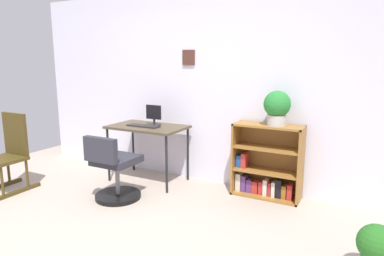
{
  "coord_description": "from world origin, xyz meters",
  "views": [
    {
      "loc": [
        2.01,
        -1.81,
        1.55
      ],
      "look_at": [
        0.3,
        1.38,
        0.84
      ],
      "focal_mm": 32.01,
      "sensor_mm": 36.0,
      "label": 1
    }
  ],
  "objects_px": {
    "keyboard": "(143,126)",
    "office_chair": "(114,172)",
    "desk": "(148,130)",
    "potted_plant_on_shelf": "(277,107)",
    "bookshelf_low": "(266,165)",
    "rocking_chair": "(9,152)",
    "potted_plant_floor": "(376,248)",
    "monitor": "(154,116)"
  },
  "relations": [
    {
      "from": "keyboard",
      "to": "desk",
      "type": "bearing_deg",
      "value": 75.88
    },
    {
      "from": "monitor",
      "to": "rocking_chair",
      "type": "height_order",
      "value": "monitor"
    },
    {
      "from": "keyboard",
      "to": "potted_plant_on_shelf",
      "type": "distance_m",
      "value": 1.68
    },
    {
      "from": "office_chair",
      "to": "bookshelf_low",
      "type": "relative_size",
      "value": 0.9
    },
    {
      "from": "desk",
      "to": "potted_plant_floor",
      "type": "xyz_separation_m",
      "value": [
        2.66,
        -0.9,
        -0.46
      ]
    },
    {
      "from": "desk",
      "to": "rocking_chair",
      "type": "bearing_deg",
      "value": -140.53
    },
    {
      "from": "keyboard",
      "to": "office_chair",
      "type": "bearing_deg",
      "value": -85.33
    },
    {
      "from": "keyboard",
      "to": "potted_plant_floor",
      "type": "distance_m",
      "value": 2.85
    },
    {
      "from": "rocking_chair",
      "to": "bookshelf_low",
      "type": "xyz_separation_m",
      "value": [
        2.79,
        1.28,
        -0.1
      ]
    },
    {
      "from": "desk",
      "to": "potted_plant_on_shelf",
      "type": "bearing_deg",
      "value": 6.1
    },
    {
      "from": "keyboard",
      "to": "bookshelf_low",
      "type": "height_order",
      "value": "bookshelf_low"
    },
    {
      "from": "monitor",
      "to": "keyboard",
      "type": "bearing_deg",
      "value": -112.8
    },
    {
      "from": "potted_plant_floor",
      "to": "desk",
      "type": "bearing_deg",
      "value": 161.21
    },
    {
      "from": "rocking_chair",
      "to": "potted_plant_on_shelf",
      "type": "height_order",
      "value": "potted_plant_on_shelf"
    },
    {
      "from": "monitor",
      "to": "rocking_chair",
      "type": "relative_size",
      "value": 0.28
    },
    {
      "from": "bookshelf_low",
      "to": "potted_plant_floor",
      "type": "xyz_separation_m",
      "value": [
        1.15,
        -1.13,
        -0.16
      ]
    },
    {
      "from": "desk",
      "to": "keyboard",
      "type": "distance_m",
      "value": 0.1
    },
    {
      "from": "desk",
      "to": "rocking_chair",
      "type": "distance_m",
      "value": 1.68
    },
    {
      "from": "keyboard",
      "to": "bookshelf_low",
      "type": "bearing_deg",
      "value": 10.84
    },
    {
      "from": "potted_plant_floor",
      "to": "bookshelf_low",
      "type": "bearing_deg",
      "value": 135.48
    },
    {
      "from": "rocking_chair",
      "to": "bookshelf_low",
      "type": "bearing_deg",
      "value": 24.69
    },
    {
      "from": "desk",
      "to": "potted_plant_floor",
      "type": "relative_size",
      "value": 2.49
    },
    {
      "from": "desk",
      "to": "monitor",
      "type": "height_order",
      "value": "monitor"
    },
    {
      "from": "keyboard",
      "to": "rocking_chair",
      "type": "height_order",
      "value": "rocking_chair"
    },
    {
      "from": "keyboard",
      "to": "rocking_chair",
      "type": "bearing_deg",
      "value": -141.98
    },
    {
      "from": "desk",
      "to": "office_chair",
      "type": "xyz_separation_m",
      "value": [
        0.04,
        -0.71,
        -0.34
      ]
    },
    {
      "from": "rocking_chair",
      "to": "potted_plant_floor",
      "type": "bearing_deg",
      "value": 2.26
    },
    {
      "from": "keyboard",
      "to": "office_chair",
      "type": "height_order",
      "value": "office_chair"
    },
    {
      "from": "office_chair",
      "to": "rocking_chair",
      "type": "relative_size",
      "value": 0.81
    },
    {
      "from": "potted_plant_floor",
      "to": "keyboard",
      "type": "bearing_deg",
      "value": 162.61
    },
    {
      "from": "desk",
      "to": "rocking_chair",
      "type": "relative_size",
      "value": 1.04
    },
    {
      "from": "potted_plant_floor",
      "to": "office_chair",
      "type": "bearing_deg",
      "value": 175.83
    },
    {
      "from": "potted_plant_floor",
      "to": "rocking_chair",
      "type": "bearing_deg",
      "value": -177.74
    },
    {
      "from": "monitor",
      "to": "bookshelf_low",
      "type": "bearing_deg",
      "value": 5.63
    },
    {
      "from": "office_chair",
      "to": "bookshelf_low",
      "type": "height_order",
      "value": "bookshelf_low"
    },
    {
      "from": "office_chair",
      "to": "potted_plant_floor",
      "type": "height_order",
      "value": "office_chair"
    },
    {
      "from": "potted_plant_on_shelf",
      "to": "potted_plant_floor",
      "type": "xyz_separation_m",
      "value": [
        1.04,
        -1.08,
        -0.85
      ]
    },
    {
      "from": "keyboard",
      "to": "potted_plant_on_shelf",
      "type": "bearing_deg",
      "value": 8.35
    },
    {
      "from": "desk",
      "to": "potted_plant_on_shelf",
      "type": "height_order",
      "value": "potted_plant_on_shelf"
    },
    {
      "from": "monitor",
      "to": "keyboard",
      "type": "height_order",
      "value": "monitor"
    },
    {
      "from": "desk",
      "to": "potted_plant_floor",
      "type": "distance_m",
      "value": 2.84
    },
    {
      "from": "desk",
      "to": "bookshelf_low",
      "type": "xyz_separation_m",
      "value": [
        1.51,
        0.23,
        -0.3
      ]
    }
  ]
}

